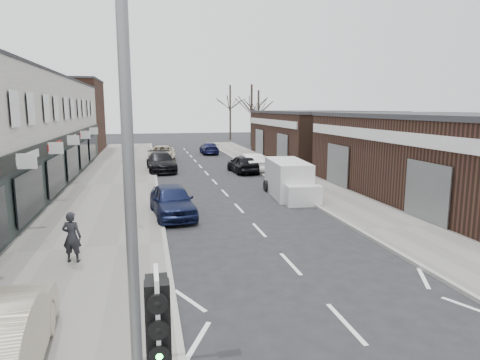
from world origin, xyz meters
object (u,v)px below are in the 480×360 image
pedestrian (72,237)px  parked_car_left_b (161,162)px  traffic_light (158,338)px  parked_car_right_b (243,164)px  warning_sign (131,175)px  parked_car_right_c (209,148)px  street_lamp (141,140)px  parked_car_left_a (172,201)px  parked_car_left_c (162,154)px  white_van (289,180)px  parked_car_right_a (250,162)px

pedestrian → parked_car_left_b: size_ratio=0.32×
traffic_light → parked_car_right_b: traffic_light is taller
warning_sign → parked_car_right_c: warning_sign is taller
street_lamp → parked_car_right_b: (7.33, 26.46, -3.91)m
warning_sign → parked_car_left_b: size_ratio=0.51×
traffic_light → parked_car_right_b: 28.65m
traffic_light → street_lamp: size_ratio=0.39×
pedestrian → parked_car_right_c: (9.11, 32.48, -0.32)m
parked_car_left_b → parked_car_right_b: bearing=-21.3°
traffic_light → warning_sign: bearing=93.1°
parked_car_left_a → parked_car_left_c: bearing=83.5°
parked_car_left_c → parked_car_right_c: size_ratio=1.21×
warning_sign → parked_car_right_b: 15.89m
street_lamp → white_van: size_ratio=1.48×
parked_car_right_a → white_van: bearing=83.5°
street_lamp → traffic_light: bearing=-84.1°
street_lamp → parked_car_left_b: 28.78m
parked_car_right_c → parked_car_right_a: bearing=95.9°
white_van → parked_car_left_c: size_ratio=1.03×
warning_sign → pedestrian: 5.11m
traffic_light → parked_car_left_b: bearing=88.1°
street_lamp → parked_car_left_a: street_lamp is taller
parked_car_left_b → parked_car_left_c: parked_car_left_b is taller
street_lamp → parked_car_left_a: (1.13, 13.81, -3.86)m
parked_car_left_c → parked_car_right_c: bearing=49.1°
white_van → parked_car_right_b: white_van is taller
traffic_light → parked_car_left_c: (1.33, 36.39, -1.68)m
parked_car_left_c → parked_car_left_a: bearing=-87.9°
white_van → parked_car_left_a: (-6.80, -3.24, -0.21)m
parked_car_right_c → white_van: bearing=93.4°
pedestrian → parked_car_left_c: bearing=-84.8°
parked_car_right_b → parked_car_right_c: size_ratio=0.95×
street_lamp → pedestrian: size_ratio=4.80×
parked_car_right_a → parked_car_right_c: parked_car_right_a is taller
traffic_light → street_lamp: (-0.13, 1.22, 2.20)m
street_lamp → parked_car_left_c: bearing=87.6°
traffic_light → parked_car_left_a: traffic_light is taller
parked_car_left_a → traffic_light: bearing=-99.4°
pedestrian → parked_car_left_a: bearing=-108.6°
pedestrian → parked_car_right_b: bearing=-104.6°
parked_car_left_c → parked_car_right_b: size_ratio=1.27×
traffic_light → parked_car_left_b: (1.00, 29.71, -1.65)m
traffic_light → parked_car_right_b: bearing=75.4°
white_van → parked_car_left_c: 19.25m
traffic_light → parked_car_left_c: bearing=87.9°
parked_car_right_a → street_lamp: bearing=67.5°
white_van → parked_car_left_a: 7.53m
traffic_light → parked_car_right_b: size_ratio=0.75×
parked_car_left_a → parked_car_right_a: bearing=56.8°
warning_sign → parked_car_right_b: warning_sign is taller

